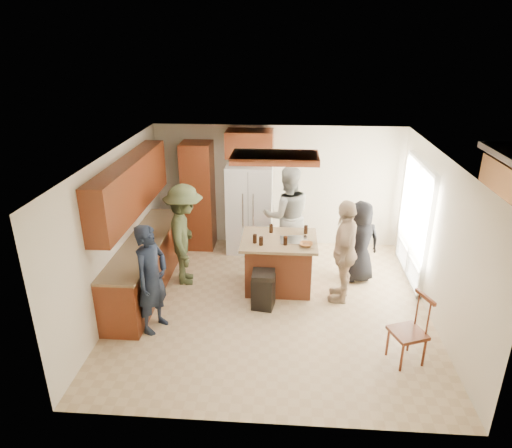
# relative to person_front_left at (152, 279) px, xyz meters

# --- Properties ---
(person_front_left) EXTENTS (0.64, 0.74, 1.69)m
(person_front_left) POSITION_rel_person_front_left_xyz_m (0.00, 0.00, 0.00)
(person_front_left) COLOR black
(person_front_left) RESTS_ON ground
(person_behind_left) EXTENTS (1.02, 0.74, 1.91)m
(person_behind_left) POSITION_rel_person_front_left_xyz_m (1.94, 2.36, 0.11)
(person_behind_left) COLOR gray
(person_behind_left) RESTS_ON ground
(person_behind_right) EXTENTS (0.82, 0.63, 1.49)m
(person_behind_right) POSITION_rel_person_front_left_xyz_m (3.23, 1.73, -0.10)
(person_behind_right) COLOR black
(person_behind_right) RESTS_ON ground
(person_side_right) EXTENTS (0.73, 1.12, 1.76)m
(person_side_right) POSITION_rel_person_front_left_xyz_m (2.89, 1.06, 0.03)
(person_side_right) COLOR tan
(person_side_right) RESTS_ON ground
(person_counter) EXTENTS (0.72, 1.24, 1.81)m
(person_counter) POSITION_rel_person_front_left_xyz_m (0.18, 1.45, 0.06)
(person_counter) COLOR #3B4427
(person_counter) RESTS_ON ground
(left_cabinetry) EXTENTS (0.64, 3.00, 2.30)m
(left_cabinetry) POSITION_rel_person_front_left_xyz_m (-0.51, 1.16, 0.11)
(left_cabinetry) COLOR maroon
(left_cabinetry) RESTS_ON ground
(back_wall_units) EXTENTS (1.80, 0.60, 2.45)m
(back_wall_units) POSITION_rel_person_front_left_xyz_m (0.40, 2.96, 0.54)
(back_wall_units) COLOR maroon
(back_wall_units) RESTS_ON ground
(refrigerator) EXTENTS (0.90, 0.76, 1.80)m
(refrigerator) POSITION_rel_person_front_left_xyz_m (1.19, 2.88, 0.06)
(refrigerator) COLOR white
(refrigerator) RESTS_ON ground
(kitchen_island) EXTENTS (1.28, 1.03, 0.93)m
(kitchen_island) POSITION_rel_person_front_left_xyz_m (1.82, 1.35, -0.37)
(kitchen_island) COLOR #A44C2A
(kitchen_island) RESTS_ON ground
(island_items) EXTENTS (1.00, 0.67, 0.15)m
(island_items) POSITION_rel_person_front_left_xyz_m (2.00, 1.26, 0.13)
(island_items) COLOR silver
(island_items) RESTS_ON kitchen_island
(trash_bin) EXTENTS (0.39, 0.39, 0.63)m
(trash_bin) POSITION_rel_person_front_left_xyz_m (1.59, 0.70, -0.52)
(trash_bin) COLOR black
(trash_bin) RESTS_ON ground
(spindle_chair) EXTENTS (0.54, 0.54, 0.99)m
(spindle_chair) POSITION_rel_person_front_left_xyz_m (3.61, -0.50, -0.39)
(spindle_chair) COLOR maroon
(spindle_chair) RESTS_ON ground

